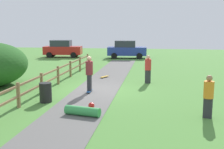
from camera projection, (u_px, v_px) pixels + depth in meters
ground_plane at (96, 90)px, 15.74m from camera, size 60.00×60.00×0.00m
asphalt_path at (96, 90)px, 15.74m from camera, size 2.40×28.00×0.02m
wooden_fence at (50, 77)px, 16.00m from camera, size 0.12×18.12×1.10m
trash_bin at (46, 93)px, 13.19m from camera, size 0.56×0.56×0.90m
skater_riding at (89, 72)px, 15.01m from camera, size 0.40×0.81×1.90m
skater_fallen at (83, 111)px, 11.23m from camera, size 1.47×1.27×0.36m
skateboard_loose at (105, 77)px, 19.47m from camera, size 0.52×0.81×0.08m
bystander_red at (148, 68)px, 17.55m from camera, size 0.53×0.53×1.73m
bystander_orange at (209, 95)px, 10.84m from camera, size 0.48×0.48×1.65m
parked_car_red at (62, 49)px, 32.53m from camera, size 4.34×2.30×1.92m
parked_car_blue at (126, 49)px, 31.48m from camera, size 4.32×2.25×1.92m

